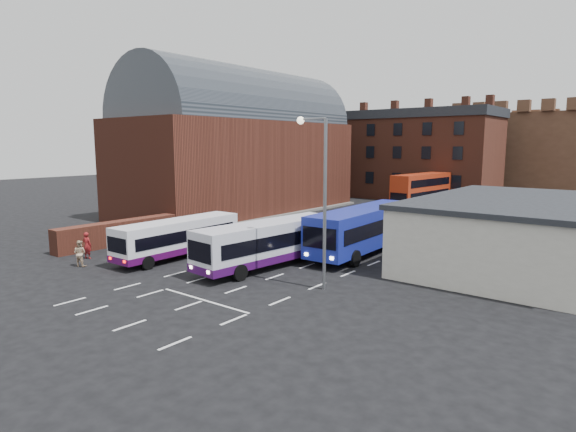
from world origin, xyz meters
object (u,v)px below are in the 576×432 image
Objects in this scene: bus_white_outbound at (178,235)px; bus_white_inbound at (268,240)px; street_lamp at (320,186)px; bus_blue at (364,227)px; pedestrian_beige at (80,253)px; bus_red_double at (422,190)px; pedestrian_red at (87,245)px.

bus_white_inbound is at bearing 14.73° from bus_white_outbound.
street_lamp reaches higher than bus_white_inbound.
bus_blue is 7.06× the size of pedestrian_beige.
bus_white_outbound reaches higher than pedestrian_beige.
pedestrian_beige is (-12.12, -14.27, -1.05)m from bus_blue.
bus_blue is 9.78m from street_lamp.
bus_white_outbound is 0.89× the size of bus_white_inbound.
bus_red_double is (-3.46, 31.93, 0.53)m from bus_white_inbound.
bus_red_double reaches higher than bus_blue.
bus_white_outbound is 1.04× the size of street_lamp.
street_lamp is 5.40× the size of pedestrian_beige.
bus_white_outbound is 6.68m from bus_white_inbound.
bus_white_inbound reaches higher than bus_white_outbound.
bus_white_outbound is at bearing 90.50° from bus_red_double.
bus_blue is 6.54× the size of pedestrian_red.
bus_white_outbound is at bearing -179.95° from street_lamp.
bus_blue reaches higher than bus_white_inbound.
pedestrian_beige is (-14.41, -5.46, -4.61)m from street_lamp.
pedestrian_red is at bearing -65.46° from pedestrian_beige.
pedestrian_red is 1.08× the size of pedestrian_beige.
bus_white_inbound reaches higher than pedestrian_red.
bus_red_double is at bearing -119.15° from pedestrian_red.
pedestrian_red is at bearing -165.72° from street_lamp.
bus_white_inbound is 5.83× the size of pedestrian_red.
pedestrian_beige is at bearing -118.94° from bus_white_outbound.
pedestrian_beige is at bearing 87.04° from bus_red_double.
street_lamp is 5.00× the size of pedestrian_red.
bus_red_double is at bearing -123.11° from pedestrian_beige.
bus_red_double reaches higher than pedestrian_beige.
bus_red_double reaches higher than pedestrian_red.
bus_white_outbound is at bearing 21.61° from bus_white_inbound.
bus_white_inbound is 1.17× the size of street_lamp.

